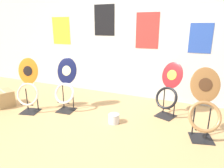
# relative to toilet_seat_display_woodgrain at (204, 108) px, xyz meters

# --- Properties ---
(ground_plane) EXTENTS (14.00, 14.00, 0.00)m
(ground_plane) POSITION_rel_toilet_seat_display_woodgrain_xyz_m (-1.64, -0.93, -0.43)
(ground_plane) COLOR tan
(wall_back) EXTENTS (8.00, 0.07, 2.60)m
(wall_back) POSITION_rel_toilet_seat_display_woodgrain_xyz_m (-1.64, 1.25, 0.87)
(wall_back) COLOR silver
(wall_back) RESTS_ON ground_plane
(toilet_seat_display_woodgrain) EXTENTS (0.46, 0.43, 0.93)m
(toilet_seat_display_woodgrain) POSITION_rel_toilet_seat_display_woodgrain_xyz_m (0.00, 0.00, 0.00)
(toilet_seat_display_woodgrain) COLOR black
(toilet_seat_display_woodgrain) RESTS_ON ground_plane
(toilet_seat_display_navy_moon) EXTENTS (0.40, 0.35, 0.92)m
(toilet_seat_display_navy_moon) POSITION_rel_toilet_seat_display_woodgrain_xyz_m (-2.18, 0.05, 0.03)
(toilet_seat_display_navy_moon) COLOR black
(toilet_seat_display_navy_moon) RESTS_ON ground_plane
(toilet_seat_display_crimson_swirl) EXTENTS (0.45, 0.42, 0.89)m
(toilet_seat_display_crimson_swirl) POSITION_rel_toilet_seat_display_woodgrain_xyz_m (-0.53, 0.51, 0.00)
(toilet_seat_display_crimson_swirl) COLOR black
(toilet_seat_display_crimson_swirl) RESTS_ON ground_plane
(toilet_seat_display_orange_sun) EXTENTS (0.42, 0.34, 0.93)m
(toilet_seat_display_orange_sun) POSITION_rel_toilet_seat_display_woodgrain_xyz_m (-2.73, -0.26, 0.02)
(toilet_seat_display_orange_sun) COLOR black
(toilet_seat_display_orange_sun) RESTS_ON ground_plane
(paint_can) EXTENTS (0.17, 0.17, 0.15)m
(paint_can) POSITION_rel_toilet_seat_display_woodgrain_xyz_m (-1.23, -0.08, -0.35)
(paint_can) COLOR silver
(paint_can) RESTS_ON ground_plane
(storage_box) EXTENTS (0.45, 0.43, 0.29)m
(storage_box) POSITION_rel_toilet_seat_display_woodgrain_xyz_m (-3.38, -0.27, -0.28)
(storage_box) COLOR tan
(storage_box) RESTS_ON ground_plane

